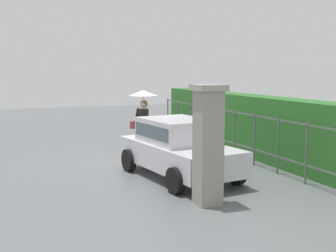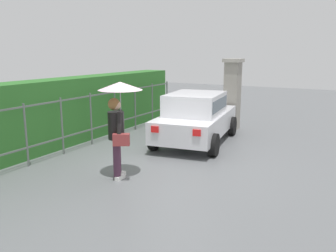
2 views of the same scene
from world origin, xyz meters
TOP-DOWN VIEW (x-y plane):
  - ground_plane at (0.00, 0.00)m, footprint 40.00×40.00m
  - car at (2.25, 0.40)m, footprint 3.90×2.26m
  - pedestrian at (-1.25, 0.60)m, footprint 0.92×0.92m
  - gate_pillar at (4.56, 0.08)m, footprint 0.60×0.60m
  - fence_section at (0.02, 2.95)m, footprint 10.26×0.05m
  - hedge_row at (0.02, 3.76)m, footprint 11.21×0.90m

SIDE VIEW (x-z plane):
  - ground_plane at x=0.00m, z-range 0.00..0.00m
  - car at x=2.25m, z-range 0.06..1.54m
  - fence_section at x=0.02m, z-range 0.07..1.57m
  - hedge_row at x=0.02m, z-range 0.00..1.90m
  - gate_pillar at x=4.56m, z-range 0.03..2.45m
  - pedestrian at x=-1.25m, z-range 0.43..2.48m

